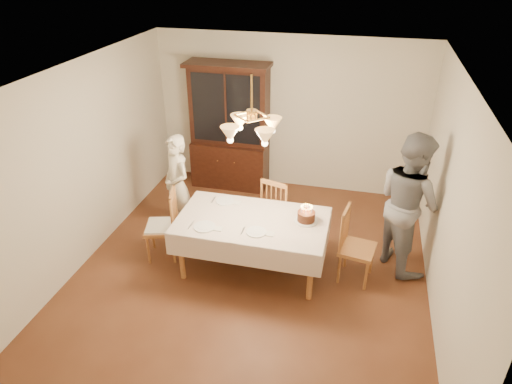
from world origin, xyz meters
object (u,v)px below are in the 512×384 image
(dining_table, at_px, (252,225))
(elderly_woman, at_px, (178,185))
(china_hutch, at_px, (230,129))
(chair_far_side, at_px, (279,211))
(birthday_cake, at_px, (306,217))

(dining_table, distance_m, elderly_woman, 1.44)
(dining_table, height_order, china_hutch, china_hutch)
(chair_far_side, xyz_separation_m, birthday_cake, (0.47, -0.67, 0.38))
(chair_far_side, relative_size, elderly_woman, 0.66)
(chair_far_side, height_order, birthday_cake, chair_far_side)
(china_hutch, bearing_deg, birthday_cake, -52.49)
(china_hutch, bearing_deg, dining_table, -66.75)
(elderly_woman, bearing_deg, dining_table, 12.31)
(birthday_cake, bearing_deg, chair_far_side, 125.19)
(elderly_woman, bearing_deg, birthday_cake, 24.22)
(elderly_woman, bearing_deg, china_hutch, 118.32)
(elderly_woman, bearing_deg, chair_far_side, 44.76)
(dining_table, distance_m, chair_far_side, 0.85)
(elderly_woman, relative_size, birthday_cake, 5.02)
(dining_table, distance_m, birthday_cake, 0.69)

